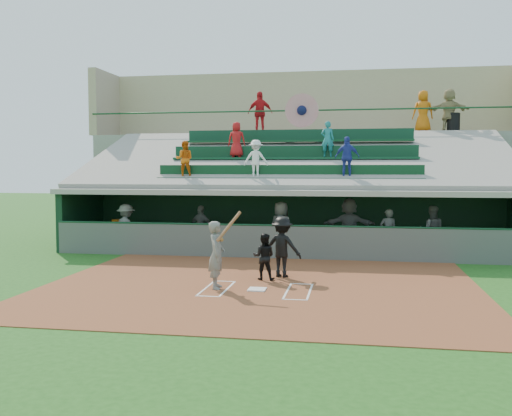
% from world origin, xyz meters
% --- Properties ---
extents(ground, '(100.00, 100.00, 0.00)m').
position_xyz_m(ground, '(0.00, 0.00, 0.00)').
color(ground, '#1C5016').
rests_on(ground, ground).
extents(dirt_slab, '(11.00, 9.00, 0.02)m').
position_xyz_m(dirt_slab, '(0.00, 0.50, 0.01)').
color(dirt_slab, brown).
rests_on(dirt_slab, ground).
extents(home_plate, '(0.43, 0.43, 0.03)m').
position_xyz_m(home_plate, '(0.00, 0.00, 0.04)').
color(home_plate, white).
rests_on(home_plate, dirt_slab).
extents(batters_box_chalk, '(2.65, 1.85, 0.01)m').
position_xyz_m(batters_box_chalk, '(0.00, 0.00, 0.02)').
color(batters_box_chalk, white).
rests_on(batters_box_chalk, dirt_slab).
extents(dugout_floor, '(16.00, 3.50, 0.04)m').
position_xyz_m(dugout_floor, '(0.00, 6.75, 0.02)').
color(dugout_floor, gray).
rests_on(dugout_floor, ground).
extents(concourse_slab, '(20.00, 3.00, 4.60)m').
position_xyz_m(concourse_slab, '(0.00, 13.50, 2.30)').
color(concourse_slab, gray).
rests_on(concourse_slab, ground).
extents(grandstand, '(20.40, 10.40, 7.80)m').
position_xyz_m(grandstand, '(-0.01, 10.51, 2.26)').
color(grandstand, '#535954').
rests_on(grandstand, ground).
extents(batter_at_plate, '(0.88, 0.76, 1.95)m').
position_xyz_m(batter_at_plate, '(-1.02, 0.01, 0.87)').
color(batter_at_plate, '#5C5F59').
rests_on(batter_at_plate, dirt_slab).
extents(catcher, '(0.61, 0.48, 1.25)m').
position_xyz_m(catcher, '(-0.04, 1.31, 0.65)').
color(catcher, black).
rests_on(catcher, dirt_slab).
extents(home_umpire, '(1.19, 0.86, 1.66)m').
position_xyz_m(home_umpire, '(0.40, 1.82, 0.85)').
color(home_umpire, black).
rests_on(home_umpire, dirt_slab).
extents(dugout_bench, '(12.87, 4.10, 0.40)m').
position_xyz_m(dugout_bench, '(-0.17, 8.13, 0.24)').
color(dugout_bench, olive).
rests_on(dugout_bench, dugout_floor).
extents(white_table, '(1.01, 0.91, 0.73)m').
position_xyz_m(white_table, '(-6.38, 6.25, 0.40)').
color(white_table, white).
rests_on(white_table, dugout_floor).
extents(water_cooler, '(0.36, 0.36, 0.36)m').
position_xyz_m(water_cooler, '(-6.36, 6.22, 0.94)').
color(water_cooler, '#C4600B').
rests_on(water_cooler, white_table).
extents(dugout_player_a, '(1.25, 0.98, 1.70)m').
position_xyz_m(dugout_player_a, '(-5.67, 5.46, 0.89)').
color(dugout_player_a, '#595C57').
rests_on(dugout_player_a, dugout_floor).
extents(dugout_player_b, '(1.03, 0.67, 1.63)m').
position_xyz_m(dugout_player_b, '(-3.13, 6.31, 0.86)').
color(dugout_player_b, '#555752').
rests_on(dugout_player_b, dugout_floor).
extents(dugout_player_c, '(1.04, 0.88, 1.81)m').
position_xyz_m(dugout_player_c, '(-0.16, 5.99, 0.95)').
color(dugout_player_c, '#555752').
rests_on(dugout_player_c, dugout_floor).
extents(dugout_player_d, '(1.81, 0.59, 1.95)m').
position_xyz_m(dugout_player_d, '(2.18, 6.30, 1.01)').
color(dugout_player_d, '#51544F').
rests_on(dugout_player_d, dugout_floor).
extents(dugout_player_e, '(0.62, 0.44, 1.59)m').
position_xyz_m(dugout_player_e, '(3.50, 6.14, 0.84)').
color(dugout_player_e, '#50534F').
rests_on(dugout_player_e, dugout_floor).
extents(dugout_player_f, '(0.88, 0.72, 1.71)m').
position_xyz_m(dugout_player_f, '(4.97, 6.40, 0.89)').
color(dugout_player_f, '#5A5D58').
rests_on(dugout_player_f, dugout_floor).
extents(trash_bin, '(0.55, 0.55, 0.82)m').
position_xyz_m(trash_bin, '(6.59, 12.48, 5.01)').
color(trash_bin, black).
rests_on(trash_bin, concourse_slab).
extents(concourse_staff_a, '(1.21, 0.73, 1.93)m').
position_xyz_m(concourse_staff_a, '(-1.94, 12.27, 5.56)').
color(concourse_staff_a, red).
rests_on(concourse_staff_a, concourse_slab).
extents(concourse_staff_b, '(0.93, 0.64, 1.85)m').
position_xyz_m(concourse_staff_b, '(5.31, 12.58, 5.52)').
color(concourse_staff_b, '#C65E0B').
rests_on(concourse_staff_b, concourse_slab).
extents(concourse_staff_c, '(1.75, 0.58, 1.88)m').
position_xyz_m(concourse_staff_c, '(6.39, 12.45, 5.54)').
color(concourse_staff_c, tan).
rests_on(concourse_staff_c, concourse_slab).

